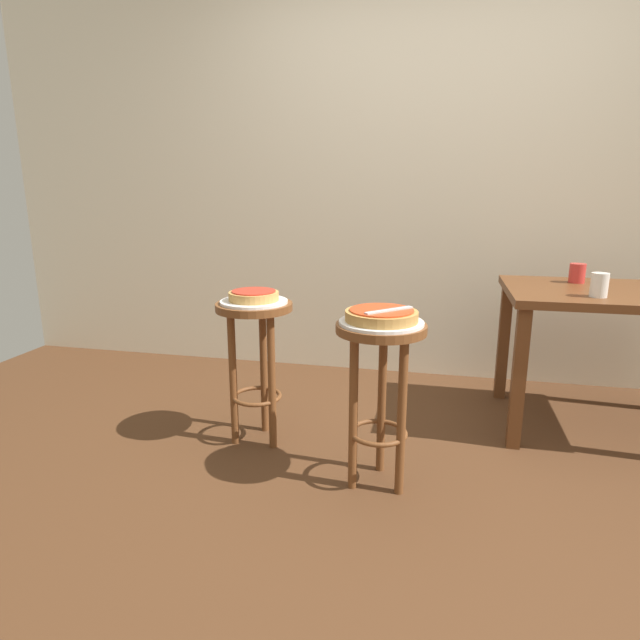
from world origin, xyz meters
name	(u,v)px	position (x,y,z in m)	size (l,w,h in m)	color
ground_plane	(421,511)	(0.00, 0.00, 0.00)	(6.00, 6.00, 0.00)	#4C2D19
back_wall	(443,139)	(0.00, 1.65, 1.50)	(6.00, 0.10, 3.00)	beige
stool_foreground	(380,370)	(-0.19, 0.17, 0.50)	(0.36, 0.36, 0.69)	brown
serving_plate_foreground	(381,322)	(-0.19, 0.17, 0.69)	(0.33, 0.33, 0.01)	silver
pizza_foreground	(382,315)	(-0.19, 0.17, 0.72)	(0.28, 0.28, 0.05)	#B78442
stool_middle	(255,342)	(-0.81, 0.43, 0.50)	(0.36, 0.36, 0.69)	brown
serving_plate_middle	(254,302)	(-0.81, 0.43, 0.69)	(0.31, 0.31, 0.01)	silver
pizza_middle	(254,296)	(-0.81, 0.43, 0.72)	(0.23, 0.23, 0.05)	tan
dining_table	(603,313)	(0.82, 0.95, 0.61)	(0.92, 0.74, 0.72)	#5B3319
cup_near_edge	(599,285)	(0.73, 0.75, 0.78)	(0.08, 0.08, 0.11)	silver
cup_far_edge	(577,273)	(0.72, 1.14, 0.77)	(0.08, 0.08, 0.10)	red
pizza_server_knife	(389,310)	(-0.16, 0.15, 0.75)	(0.22, 0.02, 0.01)	silver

